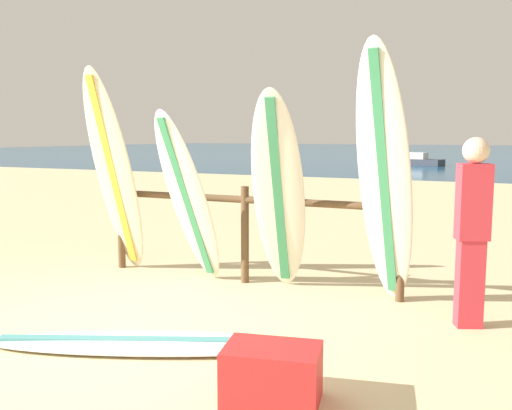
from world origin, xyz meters
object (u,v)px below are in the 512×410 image
(surfboard_leaning_center_left, at_px, (279,194))
(small_boat_offshore, at_px, (417,161))
(surfboard_leaning_center, at_px, (385,179))
(surfboard_lying_on_sand, at_px, (149,343))
(surfboard_leaning_far_left, at_px, (114,173))
(beachgoer_standing, at_px, (472,224))
(surfboard_rack, at_px, (245,219))
(cooler_box, at_px, (272,374))
(surfboard_leaning_left, at_px, (189,200))

(surfboard_leaning_center_left, relative_size, small_boat_offshore, 0.71)
(surfboard_leaning_center, bearing_deg, surfboard_lying_on_sand, -129.61)
(surfboard_leaning_far_left, xyz_separation_m, beachgoer_standing, (4.04, -0.24, -0.31))
(surfboard_leaning_center_left, bearing_deg, surfboard_leaning_far_left, 179.88)
(surfboard_rack, distance_m, cooler_box, 2.95)
(small_boat_offshore, bearing_deg, surfboard_rack, -85.26)
(surfboard_leaning_center, bearing_deg, cooler_box, -95.59)
(surfboard_rack, bearing_deg, surfboard_lying_on_sand, -85.29)
(surfboard_leaning_far_left, distance_m, small_boat_offshore, 26.74)
(surfboard_leaning_center_left, relative_size, cooler_box, 3.57)
(surfboard_leaning_far_left, xyz_separation_m, small_boat_offshore, (-0.59, 26.71, -0.97))
(beachgoer_standing, bearing_deg, small_boat_offshore, 99.75)
(surfboard_leaning_left, height_order, small_boat_offshore, surfboard_leaning_left)
(surfboard_leaning_far_left, bearing_deg, surfboard_lying_on_sand, -45.72)
(surfboard_rack, height_order, surfboard_leaning_center_left, surfboard_leaning_center_left)
(small_boat_offshore, bearing_deg, surfboard_leaning_center, -81.86)
(surfboard_leaning_left, height_order, cooler_box, surfboard_leaning_left)
(surfboard_leaning_center, height_order, small_boat_offshore, surfboard_leaning_center)
(surfboard_lying_on_sand, height_order, beachgoer_standing, beachgoer_standing)
(surfboard_leaning_center_left, xyz_separation_m, cooler_box, (0.89, -2.25, -0.89))
(surfboard_leaning_left, bearing_deg, beachgoer_standing, -1.87)
(surfboard_leaning_center_left, relative_size, beachgoer_standing, 1.29)
(surfboard_leaning_far_left, relative_size, surfboard_leaning_center_left, 1.15)
(cooler_box, bearing_deg, surfboard_leaning_center_left, 99.75)
(surfboard_leaning_center, xyz_separation_m, surfboard_lying_on_sand, (-1.46, -1.76, -1.24))
(surfboard_rack, xyz_separation_m, surfboard_leaning_center_left, (0.53, -0.28, 0.33))
(surfboard_rack, bearing_deg, surfboard_leaning_far_left, -170.34)
(surfboard_leaning_left, height_order, surfboard_leaning_center_left, surfboard_leaning_center_left)
(surfboard_leaning_far_left, height_order, surfboard_leaning_center_left, surfboard_leaning_far_left)
(surfboard_leaning_left, bearing_deg, surfboard_leaning_center, 2.33)
(surfboard_leaning_far_left, bearing_deg, surfboard_leaning_center_left, -0.12)
(surfboard_rack, xyz_separation_m, surfboard_leaning_center, (1.63, -0.33, 0.53))
(surfboard_rack, relative_size, beachgoer_standing, 2.16)
(surfboard_leaning_far_left, relative_size, surfboard_lying_on_sand, 0.93)
(surfboard_leaning_left, bearing_deg, surfboard_leaning_center_left, 7.99)
(surfboard_leaning_left, distance_m, beachgoer_standing, 2.92)
(surfboard_leaning_center_left, distance_m, surfboard_leaning_center, 1.13)
(surfboard_leaning_far_left, bearing_deg, surfboard_rack, 9.66)
(surfboard_leaning_center_left, distance_m, beachgoer_standing, 1.93)
(surfboard_leaning_center_left, height_order, surfboard_leaning_center, surfboard_leaning_center)
(surfboard_leaning_far_left, height_order, beachgoer_standing, surfboard_leaning_far_left)
(surfboard_leaning_center_left, bearing_deg, small_boat_offshore, 95.81)
(surfboard_rack, height_order, surfboard_lying_on_sand, surfboard_rack)
(cooler_box, bearing_deg, surfboard_rack, 107.42)
(surfboard_leaning_left, bearing_deg, cooler_box, -47.94)
(beachgoer_standing, bearing_deg, surfboard_leaning_far_left, 176.58)
(surfboard_lying_on_sand, distance_m, cooler_box, 1.33)
(surfboard_leaning_far_left, xyz_separation_m, surfboard_leaning_center_left, (2.13, -0.00, -0.16))
(surfboard_lying_on_sand, height_order, small_boat_offshore, small_boat_offshore)
(surfboard_leaning_center_left, distance_m, cooler_box, 2.58)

